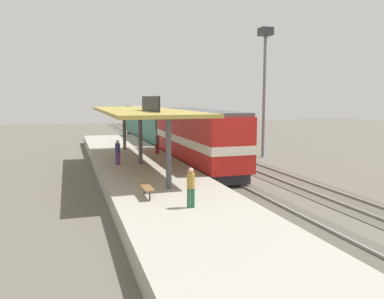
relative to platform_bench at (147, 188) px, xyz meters
name	(u,v)px	position (x,y,z in m)	size (l,w,h in m)	color
ground_plane	(227,171)	(8.00, 9.35, -1.34)	(120.00, 120.00, 0.00)	#5B564C
track_near	(202,172)	(6.00, 9.35, -1.31)	(3.20, 110.00, 0.16)	#4E4941
track_far	(258,169)	(10.60, 9.35, -1.31)	(3.20, 110.00, 0.16)	#4E4941
platform	(141,170)	(1.40, 9.35, -0.89)	(6.00, 44.00, 0.90)	#9E998E
station_canopy	(140,112)	(1.40, 9.25, 3.19)	(5.20, 18.00, 4.70)	#47474C
platform_bench	(147,188)	(0.00, 0.00, 0.00)	(0.44, 1.70, 0.50)	#333338
locomotive	(196,138)	(6.00, 10.75, 1.07)	(2.93, 14.43, 4.44)	#28282D
passenger_carriage_single	(149,124)	(6.00, 28.75, 0.97)	(2.90, 20.00, 4.24)	#28282D
light_mast	(265,65)	(13.80, 14.66, 7.05)	(1.10, 1.10, 11.70)	slate
person_waiting	(191,186)	(1.43, -2.28, 0.51)	(0.34, 0.34, 1.71)	#23603D
person_walking	(118,151)	(-0.18, 9.44, 0.51)	(0.34, 0.34, 1.71)	#663375
person_boarding	(157,142)	(3.57, 13.72, 0.51)	(0.34, 0.34, 1.71)	maroon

